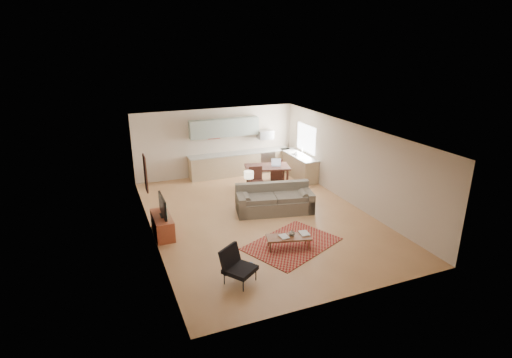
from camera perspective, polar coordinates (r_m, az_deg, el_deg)
name	(u,v)px	position (r m, az deg, el deg)	size (l,w,h in m)	color
room	(260,176)	(11.97, 0.54, 0.47)	(9.00, 9.00, 9.00)	#AC774A
kitchen_counter_back	(241,163)	(16.26, -2.22, 2.27)	(4.26, 0.64, 0.92)	#9E8764
kitchen_counter_right	(298,166)	(16.03, 6.07, 1.91)	(0.64, 2.26, 0.92)	#9E8764
kitchen_range	(265,161)	(16.66, 1.34, 2.65)	(0.62, 0.62, 0.90)	#A5A8AD
kitchen_microwave	(265,135)	(16.40, 1.34, 6.36)	(0.62, 0.40, 0.35)	#A5A8AD
upper_cabinets	(224,128)	(15.85, -4.53, 7.33)	(2.80, 0.34, 0.70)	gray
window_right	(306,138)	(15.88, 7.17, 5.79)	(0.02, 1.40, 1.05)	white
wall_art_left	(146,173)	(11.99, -15.48, 0.78)	(0.06, 0.42, 1.10)	olive
triptych	(214,133)	(15.91, -6.05, 6.59)	(1.70, 0.04, 0.50)	beige
rug	(292,244)	(10.93, 5.17, -9.21)	(2.41, 1.67, 0.02)	maroon
sofa	(275,199)	(12.68, 2.67, -2.87)	(2.51, 1.09, 0.87)	#5E5548
coffee_table	(289,242)	(10.64, 4.67, -9.02)	(1.17, 0.46, 0.35)	#542D18
book_a	(280,237)	(10.47, 3.50, -8.33)	(0.22, 0.29, 0.03)	maroon
book_b	(300,234)	(10.70, 6.31, -7.79)	(0.27, 0.35, 0.02)	navy
vase	(292,233)	(10.58, 5.16, -7.65)	(0.18, 0.18, 0.17)	black
armchair	(240,266)	(9.15, -2.29, -12.36)	(0.72, 0.72, 0.82)	black
tv_credenza	(162,225)	(11.57, -13.22, -6.45)	(0.48, 1.25, 0.58)	brown
tv	(163,206)	(11.34, -13.20, -3.78)	(0.10, 0.96, 0.58)	black
console_table	(249,195)	(13.28, -1.02, -2.31)	(0.56, 0.37, 0.65)	#3A1E19
table_lamp	(249,178)	(13.07, -1.03, 0.08)	(0.32, 0.32, 0.52)	beige
dining_table	(267,177)	(14.82, 1.57, 0.35)	(1.61, 0.92, 0.81)	#3A1E19
dining_chair_near	(257,181)	(14.08, 0.09, -0.32)	(0.47, 0.49, 0.98)	#3A1E19
dining_chair_far	(276,169)	(15.54, 2.92, 1.42)	(0.44, 0.46, 0.91)	#3A1E19
laptop	(276,163)	(14.69, 2.91, 2.35)	(0.34, 0.26, 0.26)	#A5A8AD
soap_bottle	(296,152)	(15.84, 5.80, 3.80)	(0.10, 0.10, 0.19)	beige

